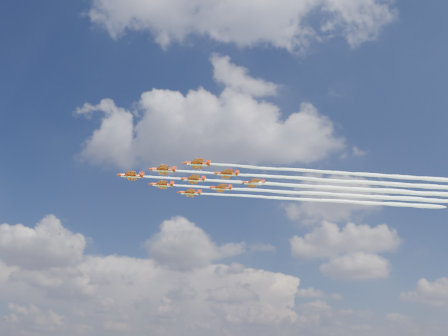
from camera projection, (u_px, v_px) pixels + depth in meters
The scene contains 9 objects.
jet_lead at pixel (288, 185), 163.51m from camera, with size 118.15×37.61×2.45m.
jet_row2_port at pixel (323, 180), 158.76m from camera, with size 118.15×37.61×2.45m.
jet_row2_starb at pixel (310, 193), 171.46m from camera, with size 118.15×37.61×2.45m.
jet_row3_port at pixel (361, 174), 154.02m from camera, with size 118.15×37.61×2.45m.
jet_row3_centre at pixel (345, 188), 166.71m from camera, with size 118.15×37.61×2.45m.
jet_row3_starb at pixel (331, 201), 179.41m from camera, with size 118.15×37.61×2.45m.
jet_row4_port at pixel (381, 183), 161.97m from camera, with size 118.15×37.61×2.45m.
jet_row4_starb at pixel (364, 196), 174.66m from camera, with size 118.15×37.61×2.45m.
jet_tail at pixel (399, 192), 169.92m from camera, with size 118.15×37.61×2.45m.
Camera 1 is at (24.65, -143.68, 15.62)m, focal length 35.00 mm.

